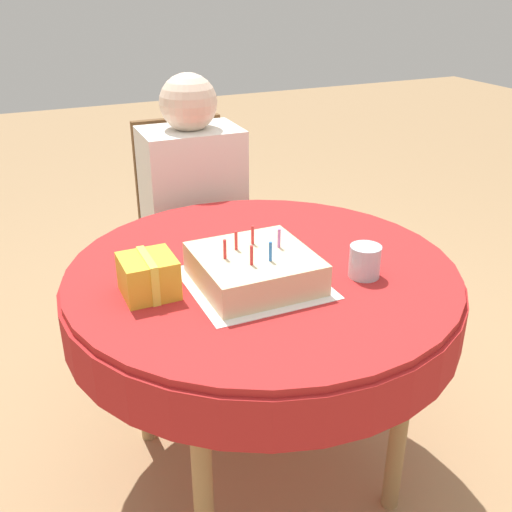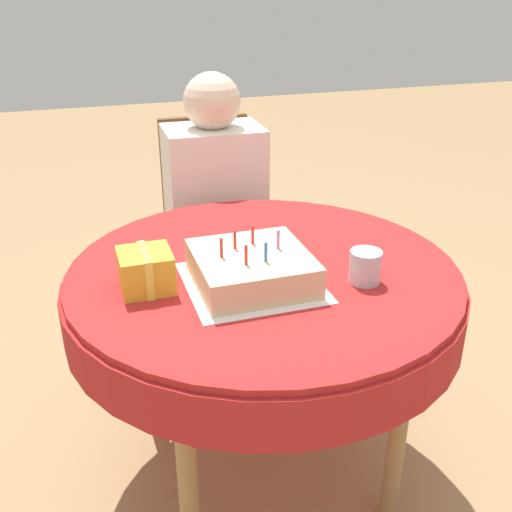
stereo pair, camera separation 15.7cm
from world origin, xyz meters
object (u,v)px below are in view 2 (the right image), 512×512
chair (212,231)px  person (216,195)px  birthday_cake (252,268)px  gift_box (146,270)px  drinking_glass (365,267)px

chair → person: 0.21m
birthday_cake → gift_box: bearing=168.2°
chair → person: size_ratio=0.83×
birthday_cake → gift_box: birthday_cake is taller
chair → drinking_glass: size_ratio=10.94×
chair → birthday_cake: chair is taller
birthday_cake → chair: bearing=82.8°
chair → birthday_cake: bearing=-95.6°
gift_box → drinking_glass: bearing=-14.3°
drinking_glass → gift_box: (-0.54, 0.14, 0.01)m
chair → person: bearing=-90.0°
person → birthday_cake: size_ratio=3.96×
gift_box → person: bearing=63.6°
chair → birthday_cake: size_ratio=3.28×
chair → person: person is taller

